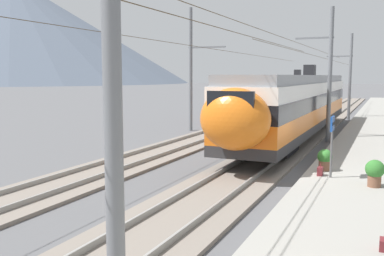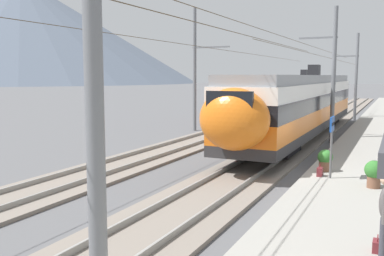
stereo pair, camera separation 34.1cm
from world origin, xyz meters
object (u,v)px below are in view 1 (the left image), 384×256
(catenary_mast_east, at_px, (348,75))
(catenary_mast_far_side, at_px, (193,68))
(train_near_platform, at_px, (297,103))
(potted_plant_by_shelter, at_px, (375,171))
(potted_plant_platform_edge, at_px, (325,159))
(train_far_track, at_px, (287,90))
(platform_sign, at_px, (332,133))
(handbag_beside_passenger, at_px, (384,244))
(catenary_mast_mid, at_px, (327,72))
(catenary_mast_west, at_px, (102,74))
(handbag_near_sign, at_px, (320,171))

(catenary_mast_east, relative_size, catenary_mast_far_side, 1.00)
(train_near_platform, bearing_deg, potted_plant_by_shelter, -157.96)
(train_near_platform, relative_size, potted_plant_by_shelter, 28.28)
(potted_plant_platform_edge, bearing_deg, train_far_track, 14.55)
(potted_plant_platform_edge, bearing_deg, train_near_platform, 16.70)
(platform_sign, distance_m, potted_plant_platform_edge, 1.59)
(handbag_beside_passenger, bearing_deg, catenary_mast_east, 6.18)
(catenary_mast_east, bearing_deg, catenary_mast_mid, -179.98)
(catenary_mast_far_side, bearing_deg, potted_plant_by_shelter, -136.67)
(potted_plant_by_shelter, bearing_deg, catenary_mast_west, 163.74)
(catenary_mast_east, xyz_separation_m, handbag_near_sign, (-24.32, -1.17, -3.40))
(train_far_track, distance_m, catenary_mast_mid, 22.92)
(platform_sign, bearing_deg, catenary_mast_mid, 8.37)
(catenary_mast_far_side, bearing_deg, catenary_mast_east, -36.11)
(catenary_mast_west, height_order, potted_plant_platform_edge, catenary_mast_west)
(train_near_platform, relative_size, handbag_near_sign, 56.82)
(platform_sign, relative_size, potted_plant_by_shelter, 2.45)
(potted_plant_platform_edge, bearing_deg, handbag_beside_passenger, -163.72)
(platform_sign, height_order, handbag_beside_passenger, platform_sign)
(catenary_mast_mid, bearing_deg, potted_plant_by_shelter, -165.22)
(potted_plant_platform_edge, bearing_deg, catenary_mast_far_side, 43.24)
(train_far_track, bearing_deg, catenary_mast_mid, -162.45)
(catenary_mast_east, bearing_deg, handbag_near_sign, -177.24)
(catenary_mast_west, relative_size, handbag_beside_passenger, 129.55)
(catenary_mast_east, height_order, handbag_near_sign, catenary_mast_east)
(catenary_mast_far_side, relative_size, handbag_beside_passenger, 129.55)
(catenary_mast_east, distance_m, catenary_mast_far_side, 15.43)
(catenary_mast_west, xyz_separation_m, potted_plant_by_shelter, (10.18, -2.97, -3.02))
(catenary_mast_east, bearing_deg, platform_sign, -176.39)
(train_far_track, xyz_separation_m, handbag_near_sign, (-32.10, -8.06, -1.77))
(train_far_track, height_order, handbag_beside_passenger, train_far_track)
(train_near_platform, distance_m, potted_plant_by_shelter, 12.52)
(train_far_track, height_order, catenary_mast_east, catenary_mast_east)
(catenary_mast_west, bearing_deg, platform_sign, -8.05)
(catenary_mast_mid, xyz_separation_m, catenary_mast_far_side, (1.55, 9.09, 0.32))
(catenary_mast_mid, distance_m, handbag_beside_passenger, 17.31)
(potted_plant_by_shelter, bearing_deg, handbag_beside_passenger, -176.31)
(catenary_mast_far_side, height_order, handbag_beside_passenger, catenary_mast_far_side)
(potted_plant_by_shelter, bearing_deg, train_far_track, 16.61)
(handbag_beside_passenger, relative_size, potted_plant_platform_edge, 0.45)
(handbag_beside_passenger, xyz_separation_m, potted_plant_by_shelter, (5.38, 0.35, 0.39))
(catenary_mast_west, bearing_deg, potted_plant_by_shelter, -16.26)
(train_near_platform, height_order, catenary_mast_far_side, catenary_mast_far_side)
(platform_sign, distance_m, potted_plant_by_shelter, 1.92)
(catenary_mast_west, height_order, handbag_near_sign, catenary_mast_west)
(handbag_beside_passenger, relative_size, potted_plant_by_shelter, 0.41)
(train_far_track, relative_size, handbag_beside_passenger, 95.80)
(potted_plant_by_shelter, bearing_deg, catenary_mast_far_side, 43.33)
(catenary_mast_west, relative_size, potted_plant_by_shelter, 53.41)
(catenary_mast_west, bearing_deg, catenary_mast_mid, -0.02)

